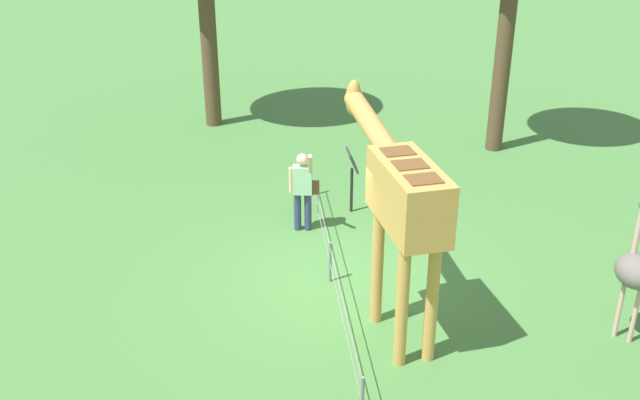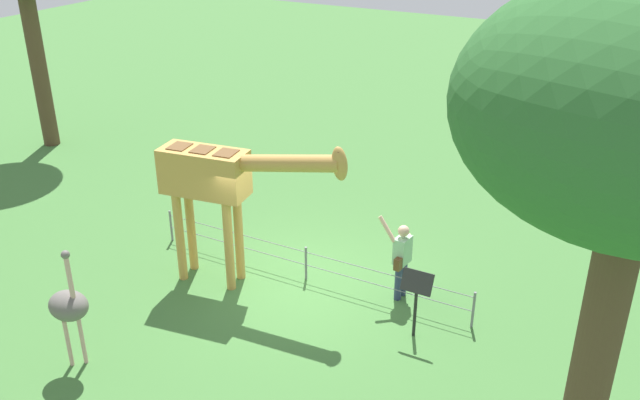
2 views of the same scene
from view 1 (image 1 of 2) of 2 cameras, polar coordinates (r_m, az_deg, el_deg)
The scene contains 6 objects.
ground_plane at distance 12.62m, azimuth 1.91°, elevation -6.27°, with size 60.00×60.00×0.00m, color #427538.
giraffe at distance 10.41m, azimuth 6.29°, elevation 0.34°, with size 3.81×1.01×3.28m.
visitor at distance 13.85m, azimuth -1.33°, elevation 1.01°, with size 0.63×0.59×1.74m.
ostrich at distance 11.51m, azimuth 23.41°, elevation -5.12°, with size 0.70×0.56×2.25m.
info_sign at distance 14.58m, azimuth 2.51°, elevation 2.47°, with size 0.56×0.21×1.32m.
wire_fence at distance 12.38m, azimuth 0.80°, elevation -4.74°, with size 7.05×0.05×0.75m.
Camera 1 is at (-10.64, 1.52, 6.61)m, focal length 41.00 mm.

